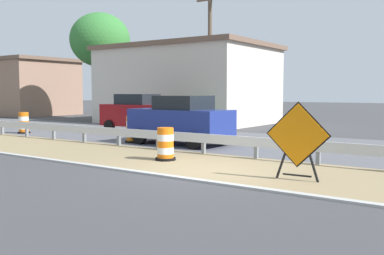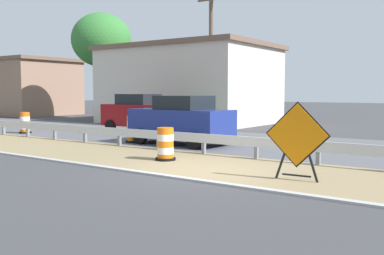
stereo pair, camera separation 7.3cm
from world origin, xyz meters
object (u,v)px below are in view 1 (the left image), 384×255
Objects in this scene: traffic_barrel_nearest at (165,146)px; car_trailing_far_lane at (181,120)px; traffic_barrel_mid at (24,124)px; utility_pole_near at (210,58)px; warning_sign_diamond at (298,138)px; traffic_barrel_close at (133,130)px; car_distant_a at (140,113)px.

car_trailing_far_lane is (3.64, 2.06, 0.54)m from traffic_barrel_nearest.
traffic_barrel_mid is 0.14× the size of utility_pole_near.
warning_sign_diamond is 9.61m from traffic_barrel_close.
traffic_barrel_close is 5.09m from car_distant_a.
traffic_barrel_close is at bearing -53.43° from car_distant_a.
car_distant_a is 5.35m from utility_pole_near.
car_distant_a is (3.43, 5.29, 0.02)m from car_trailing_far_lane.
traffic_barrel_mid is 6.05m from car_distant_a.
warning_sign_diamond is 7.94m from car_trailing_far_lane.
utility_pole_near is (3.79, -2.11, 3.12)m from car_distant_a.
traffic_barrel_nearest is at bearing -103.92° from traffic_barrel_mid.
utility_pole_near reaches higher than traffic_barrel_mid.
utility_pole_near is at bearing 59.32° from car_distant_a.
warning_sign_diamond is 15.48m from utility_pole_near.
traffic_barrel_close is 8.64m from utility_pole_near.
warning_sign_diamond is 0.44× the size of car_distant_a.
traffic_barrel_mid is at bearing -105.51° from warning_sign_diamond.
warning_sign_diamond is at bearing -98.05° from traffic_barrel_nearest.
utility_pole_near reaches higher than car_trailing_far_lane.
traffic_barrel_close reaches higher than traffic_barrel_mid.
warning_sign_diamond is 14.24m from car_distant_a.
traffic_barrel_nearest is 10.22m from car_distant_a.
car_trailing_far_lane is at bearing -85.58° from traffic_barrel_mid.
car_trailing_far_lane reaches higher than warning_sign_diamond.
car_trailing_far_lane is at bearing -75.75° from traffic_barrel_close.
car_distant_a is (7.08, 7.35, 0.56)m from traffic_barrel_nearest.
traffic_barrel_nearest is 0.94× the size of traffic_barrel_mid.
car_distant_a reaches higher than traffic_barrel_nearest.
car_trailing_far_lane is 6.31m from car_distant_a.
traffic_barrel_mid is at bearing -137.74° from car_distant_a.
car_trailing_far_lane is at bearing 29.48° from traffic_barrel_nearest.
utility_pole_near reaches higher than traffic_barrel_nearest.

